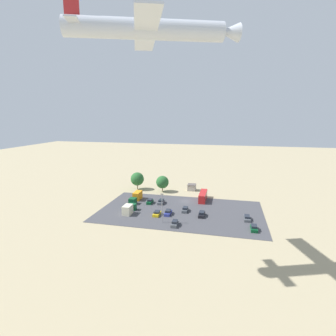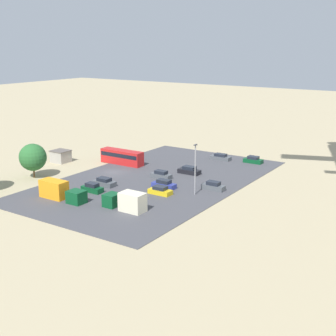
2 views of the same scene
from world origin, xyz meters
TOP-DOWN VIEW (x-y plane):
  - ground_plane at (0.00, 0.00)m, footprint 400.00×400.00m
  - parking_lot_surface at (0.00, 10.61)m, footprint 54.83×32.56m
  - shed_building at (-0.14, -15.64)m, footprint 3.59×3.87m
  - bus at (-6.29, -2.92)m, footprint 2.48×10.35m
  - parked_car_0 at (8.35, 4.62)m, footprint 1.98×4.44m
  - parked_car_1 at (6.76, 16.27)m, footprint 1.95×4.20m
  - parked_car_2 at (-1.64, 10.71)m, footprint 1.73×4.30m
  - parked_car_3 at (-23.19, 20.95)m, footprint 1.85×4.19m
  - parked_car_4 at (-0.62, 22.96)m, footprint 1.73×4.25m
  - parked_car_5 at (-21.72, 13.55)m, footprint 1.84×4.78m
  - parked_car_6 at (12.48, 5.36)m, footprint 1.71×4.08m
  - parked_car_7 at (3.37, 14.77)m, footprint 1.82×4.55m
  - parked_car_8 at (-7.59, 13.66)m, footprint 1.90×4.65m
  - parked_truck_0 at (18.52, 3.58)m, footprint 2.41×9.20m
  - parked_truck_1 at (16.43, 16.37)m, footprint 2.55×7.39m
  - tree_near_shed at (23.53, -11.77)m, footprint 5.84×5.84m
  - tree_apron_mid at (11.84, -10.74)m, footprint 5.41×5.41m
  - light_pole_lot_centre at (3.65, 21.54)m, footprint 0.90×0.28m
  - airplane at (-0.21, 42.46)m, footprint 32.76×27.06m

SIDE VIEW (x-z plane):
  - ground_plane at x=0.00m, z-range 0.00..0.00m
  - parking_lot_surface at x=0.00m, z-range 0.00..0.08m
  - parked_car_5 at x=-21.72m, z-range -0.04..1.39m
  - parked_car_1 at x=6.76m, z-range -0.04..1.41m
  - parked_car_0 at x=8.35m, z-range -0.05..1.48m
  - parked_car_3 at x=-23.19m, z-range -0.05..1.48m
  - parked_car_2 at x=-1.64m, z-range -0.05..1.51m
  - parked_car_8 at x=-7.59m, z-range -0.05..1.51m
  - parked_car_7 at x=3.37m, z-range -0.05..1.53m
  - parked_car_4 at x=-0.62m, z-range -0.05..1.55m
  - parked_car_6 at x=12.48m, z-range -0.06..1.60m
  - shed_building at x=-0.14m, z-range 0.01..2.71m
  - parked_truck_1 at x=16.43m, z-range -0.05..3.00m
  - parked_truck_0 at x=18.52m, z-range -0.05..3.04m
  - bus at x=-6.29m, z-range 0.20..3.31m
  - tree_apron_mid at x=11.84m, z-range 0.74..7.65m
  - tree_near_shed at x=23.53m, z-range 0.89..8.51m
  - light_pole_lot_centre at x=3.65m, z-range 0.51..9.60m
  - airplane at x=-0.21m, z-range 43.96..52.30m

